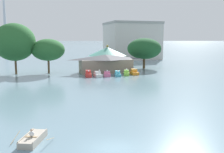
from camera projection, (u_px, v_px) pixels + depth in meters
name	position (u px, v px, depth m)	size (l,w,h in m)	color
ground_plane	(113.00, 149.00, 20.39)	(2000.00, 2000.00, 0.00)	slate
rowboat_with_rower	(33.00, 139.00, 21.83)	(3.59, 3.58, 1.26)	#ADA393
pedal_boat_red	(88.00, 74.00, 59.21)	(1.66, 2.79, 1.70)	red
pedal_boat_white	(98.00, 74.00, 59.34)	(1.77, 2.66, 1.78)	white
pedal_boat_pink	(107.00, 74.00, 60.10)	(2.13, 2.61, 1.59)	pink
pedal_boat_cyan	(118.00, 74.00, 60.26)	(1.76, 2.69, 1.49)	#4CB7CC
pedal_boat_lime	(126.00, 73.00, 61.61)	(1.98, 2.70, 1.77)	#8CCC3F
pedal_boat_orange	(134.00, 72.00, 62.93)	(1.78, 2.81, 1.74)	orange
boathouse	(106.00, 63.00, 66.07)	(14.32, 6.36, 4.70)	gray
green_roof_pavilion	(107.00, 56.00, 77.70)	(11.65, 11.65, 6.92)	#993328
shoreline_tree_tall_left	(14.00, 42.00, 62.47)	(10.10, 10.10, 12.54)	brown
shoreline_tree_mid	(48.00, 50.00, 64.31)	(8.34, 8.34, 8.73)	brown
shoreline_tree_right	(144.00, 49.00, 75.15)	(9.97, 9.97, 8.95)	brown
background_building_block	(132.00, 41.00, 112.12)	(21.42, 19.46, 15.84)	beige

